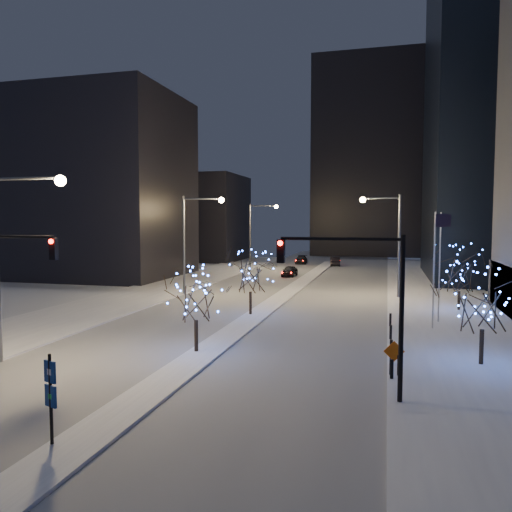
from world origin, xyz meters
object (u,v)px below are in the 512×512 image
(holiday_tree_median_near, at_px, (196,296))
(holiday_tree_plaza_far, at_px, (460,271))
(street_lamp_w_near, at_px, (13,241))
(car_near, at_px, (290,271))
(holiday_tree_plaza_near, at_px, (483,301))
(street_lamp_w_mid, at_px, (194,231))
(street_lamp_east, at_px, (390,232))
(traffic_signal_east, at_px, (363,289))
(holiday_tree_median_far, at_px, (250,272))
(wayfinding_sign, at_px, (51,391))
(street_lamp_w_far, at_px, (257,227))
(construction_sign, at_px, (394,355))
(car_mid, at_px, (335,261))
(car_far, at_px, (301,260))

(holiday_tree_median_near, xyz_separation_m, holiday_tree_plaza_far, (16.21, 17.78, 0.11))
(street_lamp_w_near, relative_size, holiday_tree_plaza_far, 1.69)
(car_near, distance_m, holiday_tree_plaza_near, 42.32)
(street_lamp_w_mid, relative_size, car_near, 2.41)
(street_lamp_w_near, height_order, holiday_tree_median_near, street_lamp_w_near)
(street_lamp_east, bearing_deg, street_lamp_w_near, -124.19)
(holiday_tree_median_near, xyz_separation_m, holiday_tree_plaza_near, (15.19, 1.40, 0.16))
(traffic_signal_east, distance_m, holiday_tree_median_far, 19.35)
(traffic_signal_east, xyz_separation_m, wayfinding_sign, (-9.71, -7.00, -2.80))
(street_lamp_w_far, bearing_deg, car_near, -43.98)
(street_lamp_w_near, height_order, street_lamp_w_far, same)
(holiday_tree_median_far, xyz_separation_m, construction_sign, (10.80, -13.29, -2.36))
(car_mid, distance_m, holiday_tree_plaza_near, 57.49)
(traffic_signal_east, distance_m, construction_sign, 5.24)
(holiday_tree_plaza_far, bearing_deg, construction_sign, -105.52)
(traffic_signal_east, xyz_separation_m, construction_sign, (1.36, 3.55, -3.61))
(street_lamp_east, height_order, construction_sign, street_lamp_east)
(car_near, distance_m, holiday_tree_plaza_far, 28.92)
(street_lamp_w_near, bearing_deg, wayfinding_sign, -44.40)
(wayfinding_sign, height_order, construction_sign, wayfinding_sign)
(street_lamp_w_near, xyz_separation_m, car_near, (6.13, 44.09, -5.79))
(car_near, bearing_deg, holiday_tree_plaza_far, -48.18)
(holiday_tree_median_near, height_order, wayfinding_sign, holiday_tree_median_near)
(street_lamp_w_far, bearing_deg, wayfinding_sign, -81.98)
(street_lamp_w_far, bearing_deg, street_lamp_east, -49.15)
(holiday_tree_plaza_far, bearing_deg, street_lamp_east, 133.36)
(car_far, xyz_separation_m, holiday_tree_median_near, (4.06, -59.67, 2.59))
(holiday_tree_median_far, distance_m, holiday_tree_plaza_far, 17.36)
(holiday_tree_median_far, bearing_deg, street_lamp_east, 48.96)
(street_lamp_w_mid, distance_m, holiday_tree_plaza_far, 25.02)
(street_lamp_w_far, distance_m, holiday_tree_plaza_near, 50.34)
(holiday_tree_plaza_far, relative_size, wayfinding_sign, 1.86)
(traffic_signal_east, distance_m, holiday_tree_plaza_near, 8.90)
(car_near, xyz_separation_m, holiday_tree_plaza_near, (17.50, -38.43, 2.73))
(street_lamp_east, relative_size, car_mid, 2.21)
(holiday_tree_plaza_far, bearing_deg, car_mid, 109.79)
(street_lamp_w_far, bearing_deg, holiday_tree_median_near, -79.55)
(street_lamp_w_near, xyz_separation_m, street_lamp_east, (19.02, 28.00, -0.05))
(wayfinding_sign, bearing_deg, car_mid, 107.92)
(car_far, height_order, holiday_tree_plaza_far, holiday_tree_plaza_far)
(street_lamp_w_near, height_order, construction_sign, street_lamp_w_near)
(street_lamp_w_near, height_order, wayfinding_sign, street_lamp_w_near)
(holiday_tree_plaza_near, xyz_separation_m, wayfinding_sign, (-15.46, -13.65, -1.48))
(street_lamp_w_far, relative_size, traffic_signal_east, 1.43)
(car_near, distance_m, holiday_tree_median_far, 28.48)
(car_far, relative_size, construction_sign, 2.86)
(holiday_tree_plaza_near, bearing_deg, construction_sign, -144.74)
(car_mid, relative_size, holiday_tree_median_far, 0.86)
(traffic_signal_east, height_order, car_near, traffic_signal_east)
(street_lamp_w_near, height_order, car_far, street_lamp_w_near)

